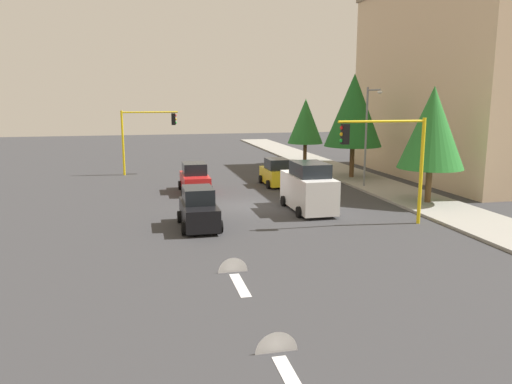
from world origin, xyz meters
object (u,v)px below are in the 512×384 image
tree_roadside_mid (354,110)px  delivery_van_white (308,188)px  street_lamp_curbside (369,126)px  traffic_signal_near_left (388,150)px  tree_roadside_near (432,128)px  car_red (195,179)px  traffic_signal_far_right (146,129)px  tree_roadside_far (306,121)px  car_yellow (276,173)px  car_black (199,209)px

tree_roadside_mid → delivery_van_white: (9.98, -7.02, -4.05)m
tree_roadside_mid → street_lamp_curbside: bearing=-10.3°
traffic_signal_near_left → tree_roadside_near: (-4.00, 4.86, 0.78)m
street_lamp_curbside → car_red: street_lamp_curbside is taller
street_lamp_curbside → tree_roadside_near: size_ratio=1.00×
traffic_signal_far_right → tree_roadside_mid: 16.82m
tree_roadside_far → traffic_signal_far_right: bearing=-75.2°
traffic_signal_near_left → street_lamp_curbside: bearing=159.7°
street_lamp_curbside → car_yellow: street_lamp_curbside is taller
traffic_signal_far_right → street_lamp_curbside: (10.39, 14.83, 0.60)m
tree_roadside_mid → car_black: bearing=-47.7°
traffic_signal_far_right → tree_roadside_far: (-4.00, 15.13, 0.30)m
traffic_signal_far_right → tree_roadside_mid: tree_roadside_mid is taller
car_black → tree_roadside_mid: bearing=132.3°
car_yellow → tree_roadside_mid: bearing=103.8°
traffic_signal_near_left → delivery_van_white: bearing=-146.4°
tree_roadside_far → delivery_van_white: size_ratio=1.29×
tree_roadside_mid → car_yellow: bearing=-76.2°
delivery_van_white → car_yellow: delivery_van_white is taller
traffic_signal_near_left → car_black: (-1.75, -9.10, -2.89)m
traffic_signal_far_right → car_red: 9.78m
tree_roadside_near → tree_roadside_mid: 10.04m
tree_roadside_near → delivery_van_white: 8.21m
street_lamp_curbside → tree_roadside_mid: tree_roadside_mid is taller
traffic_signal_near_left → street_lamp_curbside: street_lamp_curbside is taller
tree_roadside_mid → car_black: size_ratio=2.10×
tree_roadside_far → car_yellow: size_ratio=1.68×
tree_roadside_far → car_yellow: 13.50m
traffic_signal_far_right → car_black: traffic_signal_far_right is taller
tree_roadside_mid → car_yellow: (1.62, -6.60, -4.43)m
tree_roadside_mid → delivery_van_white: size_ratio=1.69×
traffic_signal_near_left → car_red: bearing=-143.4°
traffic_signal_near_left → delivery_van_white: (-4.02, -2.67, -2.50)m
car_black → traffic_signal_far_right: bearing=-173.2°
street_lamp_curbside → delivery_van_white: (5.60, -6.22, -3.07)m
car_red → traffic_signal_near_left: bearing=36.6°
traffic_signal_far_right → tree_roadside_mid: (6.00, 15.63, 1.58)m
traffic_signal_near_left → tree_roadside_near: tree_roadside_near is taller
traffic_signal_far_right → street_lamp_curbside: size_ratio=0.75×
tree_roadside_near → delivery_van_white: (-0.02, -7.52, -3.28)m
tree_roadside_mid → car_yellow: size_ratio=2.20×
tree_roadside_mid → car_red: bearing=-77.2°
traffic_signal_near_left → car_yellow: 12.90m
tree_roadside_far → tree_roadside_near: bearing=2.9°
tree_roadside_far → traffic_signal_near_left: bearing=-9.1°
car_red → delivery_van_white: bearing=38.3°
traffic_signal_far_right → tree_roadside_far: size_ratio=0.85×
tree_roadside_mid → tree_roadside_far: 10.09m
tree_roadside_mid → car_red: (2.87, -12.64, -4.43)m
street_lamp_curbside → delivery_van_white: bearing=-48.0°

